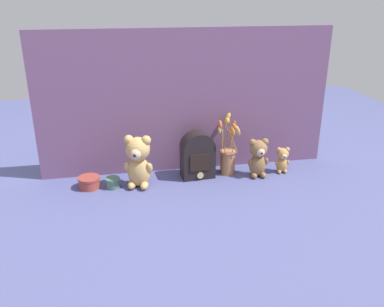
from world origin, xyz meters
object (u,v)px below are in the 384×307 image
teddy_bear_small (282,159)px  vintage_radio (198,155)px  teddy_bear_medium (258,157)px  decorative_tin_tall (113,183)px  flower_vase (228,154)px  teddy_bear_large (138,160)px  decorative_tin_short (89,182)px

teddy_bear_small → vintage_radio: size_ratio=0.58×
teddy_bear_medium → decorative_tin_tall: 0.78m
teddy_bear_small → flower_vase: size_ratio=0.45×
teddy_bear_large → decorative_tin_tall: 0.18m
teddy_bear_small → decorative_tin_short: teddy_bear_small is taller
flower_vase → decorative_tin_short: flower_vase is taller
teddy_bear_large → teddy_bear_small: size_ratio=1.88×
vintage_radio → decorative_tin_tall: size_ratio=3.38×
decorative_tin_short → flower_vase: bearing=3.2°
teddy_bear_small → vintage_radio: bearing=176.7°
decorative_tin_short → teddy_bear_large: bearing=-6.9°
teddy_bear_large → decorative_tin_short: (-0.25, 0.03, -0.11)m
flower_vase → teddy_bear_medium: bearing=-23.9°
flower_vase → decorative_tin_tall: flower_vase is taller
teddy_bear_medium → vintage_radio: vintage_radio is taller
teddy_bear_medium → decorative_tin_tall: size_ratio=2.85×
teddy_bear_medium → decorative_tin_short: 0.90m
teddy_bear_medium → teddy_bear_large: bearing=-179.4°
teddy_bear_large → vintage_radio: bearing=10.2°
teddy_bear_large → decorative_tin_tall: bearing=176.1°
decorative_tin_tall → decorative_tin_short: (-0.12, 0.02, 0.00)m
teddy_bear_medium → decorative_tin_tall: (-0.78, 0.00, -0.08)m
teddy_bear_medium → flower_vase: flower_vase is taller
decorative_tin_tall → decorative_tin_short: bearing=169.7°
vintage_radio → decorative_tin_short: (-0.57, -0.03, -0.10)m
teddy_bear_small → flower_vase: flower_vase is taller
teddy_bear_large → teddy_bear_small: teddy_bear_large is taller
decorative_tin_tall → decorative_tin_short: 0.12m
decorative_tin_tall → vintage_radio: bearing=6.0°
teddy_bear_medium → decorative_tin_tall: teddy_bear_medium is taller
teddy_bear_medium → teddy_bear_small: (0.15, 0.02, -0.04)m
flower_vase → vintage_radio: size_ratio=1.29×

